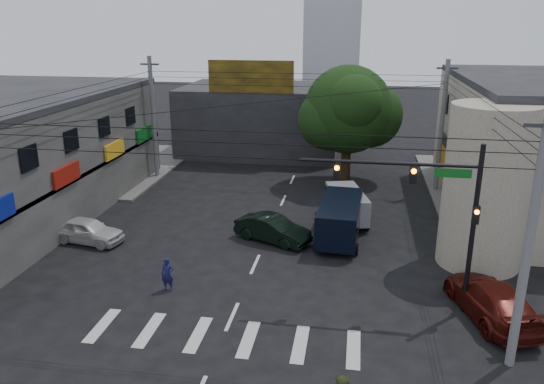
% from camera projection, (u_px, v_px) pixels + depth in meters
% --- Properties ---
extents(ground, '(160.00, 160.00, 0.00)m').
position_uv_depth(ground, '(247.00, 283.00, 24.72)').
color(ground, black).
rests_on(ground, ground).
extents(sidewalk_far_left, '(16.00, 16.00, 0.15)m').
position_uv_depth(sidewalk_far_left, '(81.00, 165.00, 44.35)').
color(sidewalk_far_left, '#514F4C').
rests_on(sidewalk_far_left, ground).
extents(sidewalk_far_right, '(16.00, 16.00, 0.15)m').
position_uv_depth(sidewalk_far_right, '(538.00, 186.00, 38.83)').
color(sidewalk_far_right, '#514F4C').
rests_on(sidewalk_far_right, ground).
extents(corner_column, '(4.00, 4.00, 8.00)m').
position_uv_depth(corner_column, '(486.00, 187.00, 25.55)').
color(corner_column, gray).
rests_on(corner_column, ground).
extents(building_far, '(14.00, 10.00, 6.00)m').
position_uv_depth(building_far, '(262.00, 119.00, 48.80)').
color(building_far, '#232326').
rests_on(building_far, ground).
extents(billboard, '(7.00, 0.30, 2.60)m').
position_uv_depth(billboard, '(251.00, 77.00, 42.87)').
color(billboard, olive).
rests_on(billboard, building_far).
extents(street_tree, '(6.40, 6.40, 8.70)m').
position_uv_depth(street_tree, '(348.00, 110.00, 38.37)').
color(street_tree, black).
rests_on(street_tree, ground).
extents(traffic_gantry, '(7.10, 0.35, 7.20)m').
position_uv_depth(traffic_gantry, '(432.00, 201.00, 21.09)').
color(traffic_gantry, black).
rests_on(traffic_gantry, ground).
extents(utility_pole_near_right, '(0.32, 0.32, 9.20)m').
position_uv_depth(utility_pole_near_right, '(528.00, 246.00, 17.47)').
color(utility_pole_near_right, '#59595B').
rests_on(utility_pole_near_right, ground).
extents(utility_pole_far_left, '(0.32, 0.32, 9.20)m').
position_uv_depth(utility_pole_far_left, '(153.00, 119.00, 39.92)').
color(utility_pole_far_left, '#59595B').
rests_on(utility_pole_far_left, ground).
extents(utility_pole_far_right, '(0.32, 0.32, 9.20)m').
position_uv_depth(utility_pole_far_right, '(442.00, 127.00, 36.70)').
color(utility_pole_far_right, '#59595B').
rests_on(utility_pole_far_right, ground).
extents(dark_sedan, '(4.75, 5.45, 1.42)m').
position_uv_depth(dark_sedan, '(273.00, 229.00, 29.19)').
color(dark_sedan, black).
rests_on(dark_sedan, ground).
extents(white_compact, '(2.99, 4.59, 1.38)m').
position_uv_depth(white_compact, '(88.00, 230.00, 29.04)').
color(white_compact, silver).
rests_on(white_compact, ground).
extents(maroon_sedan, '(4.98, 6.51, 1.56)m').
position_uv_depth(maroon_sedan, '(491.00, 300.00, 21.70)').
color(maroon_sedan, '#450F09').
rests_on(maroon_sedan, ground).
extents(silver_minivan, '(5.25, 3.92, 1.88)m').
position_uv_depth(silver_minivan, '(346.00, 206.00, 32.05)').
color(silver_minivan, '#B2B4BB').
rests_on(silver_minivan, ground).
extents(navy_van, '(5.77, 2.72, 2.21)m').
position_uv_depth(navy_van, '(340.00, 221.00, 29.31)').
color(navy_van, black).
rests_on(navy_van, ground).
extents(traffic_officer, '(0.60, 0.42, 1.57)m').
position_uv_depth(traffic_officer, '(167.00, 275.00, 23.81)').
color(traffic_officer, '#141648').
rests_on(traffic_officer, ground).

